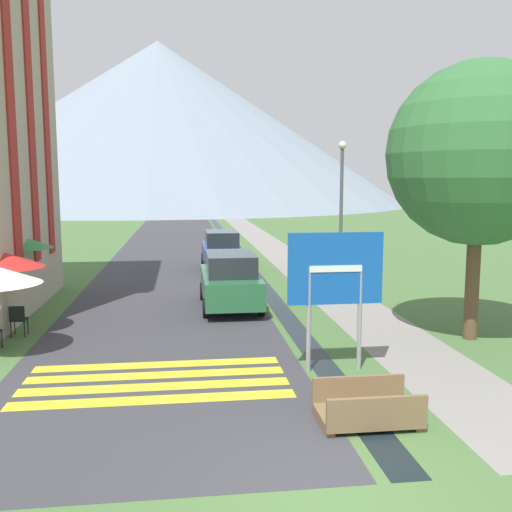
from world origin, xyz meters
The scene contains 15 objects.
ground_plane centered at (0.00, 20.00, 0.00)m, with size 160.00×160.00×0.00m, color #476B38.
road centered at (-2.50, 30.00, 0.00)m, with size 6.40×60.00×0.01m.
footpath centered at (3.60, 30.00, 0.00)m, with size 2.20×60.00×0.01m.
drainage_channel centered at (1.20, 30.00, 0.00)m, with size 0.60×60.00×0.00m.
crosswalk_marking centered at (-2.50, 4.50, 0.01)m, with size 5.44×2.54×0.01m.
mountain_distant centered at (-5.72, 94.56, 13.78)m, with size 83.52×83.52×27.56m.
road_sign centered at (1.34, 4.69, 2.02)m, with size 2.08×0.11×3.04m.
footbridge centered at (1.20, 1.98, 0.23)m, with size 1.70×1.10×0.65m.
parked_car_near centered at (-0.40, 11.18, 0.91)m, with size 1.88×4.26×1.82m.
parked_car_far centered at (-0.14, 19.22, 0.91)m, with size 1.80×4.17×1.82m.
cafe_chair_middle centered at (-6.29, 8.40, 0.51)m, with size 0.40×0.40×0.85m.
cafe_umbrella_middle_red centered at (-6.61, 8.66, 2.03)m, with size 2.03×2.03×2.24m.
cafe_umbrella_rear_green centered at (-6.86, 11.06, 2.26)m, with size 1.94×1.94×2.46m.
streetlamp centered at (3.65, 12.52, 3.23)m, with size 0.28×0.28×5.49m.
tree_by_path centered at (5.57, 6.72, 4.79)m, with size 4.65×4.65×7.13m.
Camera 1 is at (-1.88, -7.06, 4.15)m, focal length 40.00 mm.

